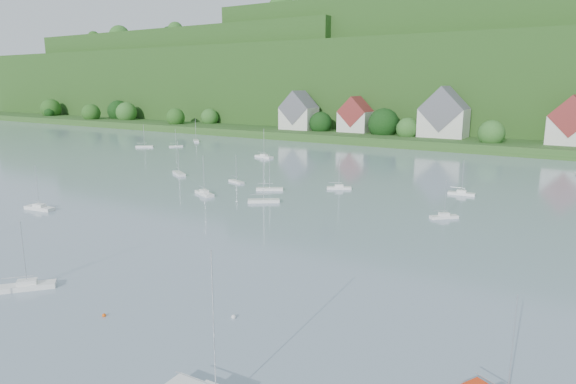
% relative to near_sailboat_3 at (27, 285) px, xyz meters
% --- Properties ---
extents(far_shore_strip, '(600.00, 60.00, 3.00)m').
position_rel_near_sailboat_3_xyz_m(far_shore_strip, '(-3.92, 166.60, 1.08)').
color(far_shore_strip, '#29521E').
rests_on(far_shore_strip, ground).
extents(forested_ridge, '(620.00, 181.22, 69.89)m').
position_rel_near_sailboat_3_xyz_m(forested_ridge, '(-3.52, 235.17, 22.46)').
color(forested_ridge, '#1B3A12').
rests_on(forested_ridge, ground).
extents(village_building_0, '(14.00, 10.40, 16.00)m').
position_rel_near_sailboat_3_xyz_m(village_building_0, '(-58.92, 153.60, 9.09)').
color(village_building_0, silver).
rests_on(village_building_0, far_shore_strip).
extents(village_building_1, '(12.00, 9.36, 14.00)m').
position_rel_near_sailboat_3_xyz_m(village_building_1, '(-33.92, 155.60, 8.33)').
color(village_building_1, silver).
rests_on(village_building_1, far_shore_strip).
extents(village_building_2, '(16.00, 11.44, 18.00)m').
position_rel_near_sailboat_3_xyz_m(village_building_2, '(1.08, 154.60, 9.85)').
color(village_building_2, silver).
rests_on(village_building_2, far_shore_strip).
extents(village_building_3, '(13.00, 10.40, 15.50)m').
position_rel_near_sailboat_3_xyz_m(village_building_3, '(41.08, 152.60, 9.01)').
color(village_building_3, silver).
rests_on(village_building_3, far_shore_strip).
extents(near_sailboat_3, '(4.85, 5.35, 7.64)m').
position_rel_near_sailboat_3_xyz_m(near_sailboat_3, '(0.00, 0.00, 0.00)').
color(near_sailboat_3, white).
rests_on(near_sailboat_3, ground).
extents(near_sailboat_6, '(6.09, 2.52, 7.97)m').
position_rel_near_sailboat_3_xyz_m(near_sailboat_6, '(-31.91, 21.10, 0.01)').
color(near_sailboat_6, white).
rests_on(near_sailboat_6, ground).
extents(mooring_buoy_1, '(0.46, 0.46, 0.46)m').
position_rel_near_sailboat_3_xyz_m(mooring_buoy_1, '(23.20, 6.54, -0.42)').
color(mooring_buoy_1, silver).
rests_on(mooring_buoy_1, ground).
extents(mooring_buoy_2, '(0.38, 0.38, 0.38)m').
position_rel_near_sailboat_3_xyz_m(mooring_buoy_2, '(12.50, 0.18, -0.42)').
color(mooring_buoy_2, '#F5550C').
rests_on(mooring_buoy_2, ground).
extents(far_sailboat_cluster, '(189.75, 74.76, 8.71)m').
position_rel_near_sailboat_3_xyz_m(far_sailboat_cluster, '(5.66, 81.45, -0.05)').
color(far_sailboat_cluster, white).
rests_on(far_sailboat_cluster, ground).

